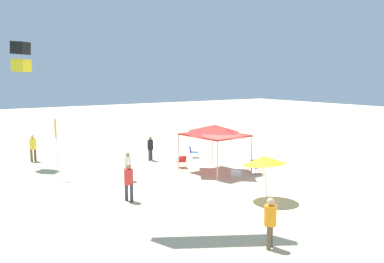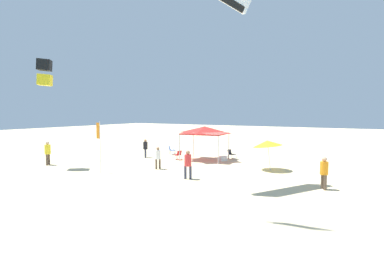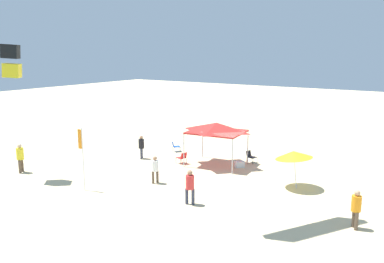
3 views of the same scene
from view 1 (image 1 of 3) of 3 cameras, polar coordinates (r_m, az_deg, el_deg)
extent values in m
cube|color=beige|center=(25.42, 3.95, -5.97)|extent=(120.00, 120.00, 0.10)
cylinder|color=#B7B7BC|center=(25.63, 8.13, -3.20)|extent=(0.07, 0.07, 2.27)
cylinder|color=#B7B7BC|center=(28.00, 2.77, -2.21)|extent=(0.07, 0.07, 2.27)
cylinder|color=#B7B7BC|center=(23.57, 3.49, -4.10)|extent=(0.07, 0.07, 2.27)
cylinder|color=#B7B7BC|center=(26.13, -1.84, -2.92)|extent=(0.07, 0.07, 2.27)
cube|color=red|center=(25.59, 3.12, -0.47)|extent=(3.86, 3.33, 0.10)
pyramid|color=red|center=(25.54, 3.12, 0.29)|extent=(3.78, 3.26, 0.58)
cylinder|color=silver|center=(20.24, 10.01, -6.37)|extent=(0.30, 0.07, 2.14)
cone|color=yellow|center=(20.12, 9.80, -3.87)|extent=(2.13, 2.10, 0.68)
cylinder|color=black|center=(27.52, -1.12, -4.36)|extent=(0.02, 0.02, 0.40)
cylinder|color=black|center=(27.37, -2.16, -4.43)|extent=(0.02, 0.02, 0.40)
cylinder|color=black|center=(27.03, -0.78, -4.58)|extent=(0.02, 0.02, 0.40)
cylinder|color=black|center=(26.88, -1.83, -4.65)|extent=(0.02, 0.02, 0.40)
cube|color=red|center=(27.16, -1.47, -4.09)|extent=(0.64, 0.64, 0.03)
cube|color=red|center=(26.84, -1.29, -3.77)|extent=(0.26, 0.51, 0.41)
cylinder|color=black|center=(30.11, 0.73, -3.31)|extent=(0.02, 0.02, 0.40)
cylinder|color=black|center=(30.61, 0.84, -3.13)|extent=(0.02, 0.02, 0.40)
cylinder|color=black|center=(30.17, -0.26, -3.29)|extent=(0.02, 0.02, 0.40)
cylinder|color=black|center=(30.68, -0.12, -3.11)|extent=(0.02, 0.02, 0.40)
cube|color=blue|center=(30.35, 0.30, -2.84)|extent=(0.73, 0.73, 0.03)
cube|color=blue|center=(30.35, -0.24, -2.44)|extent=(0.45, 0.43, 0.41)
cylinder|color=black|center=(25.44, 8.64, -5.45)|extent=(0.02, 0.02, 0.40)
cylinder|color=black|center=(25.72, 9.62, -5.32)|extent=(0.02, 0.02, 0.40)
cylinder|color=black|center=(25.87, 8.02, -5.21)|extent=(0.02, 0.02, 0.40)
cylinder|color=black|center=(26.15, 8.99, -5.10)|extent=(0.02, 0.02, 0.40)
cube|color=black|center=(25.75, 8.83, -4.84)|extent=(0.60, 0.60, 0.03)
cube|color=black|center=(25.94, 8.49, -4.26)|extent=(0.22, 0.51, 0.41)
cube|color=white|center=(25.02, 6.03, -5.67)|extent=(0.70, 0.71, 0.36)
cube|color=white|center=(24.98, 6.04, -5.22)|extent=(0.72, 0.74, 0.04)
cylinder|color=silver|center=(25.00, -17.93, -2.25)|extent=(0.06, 0.06, 3.58)
cube|color=orange|center=(25.00, -18.15, 0.39)|extent=(0.30, 0.02, 1.10)
cylinder|color=brown|center=(30.89, -21.04, -3.11)|extent=(0.17, 0.17, 0.87)
cylinder|color=brown|center=(31.12, -20.60, -3.01)|extent=(0.17, 0.17, 0.87)
cylinder|color=yellow|center=(30.87, -20.89, -1.58)|extent=(0.45, 0.45, 0.75)
sphere|color=beige|center=(30.79, -20.93, -0.63)|extent=(0.28, 0.28, 0.28)
cylinder|color=#33384C|center=(20.33, -8.94, -8.18)|extent=(0.16, 0.16, 0.83)
cylinder|color=#33384C|center=(20.12, -8.24, -8.33)|extent=(0.16, 0.16, 0.83)
cylinder|color=red|center=(20.03, -8.63, -6.13)|extent=(0.43, 0.43, 0.72)
sphere|color=#A87A56|center=(19.92, -8.66, -4.75)|extent=(0.27, 0.27, 0.27)
cylinder|color=brown|center=(14.96, 10.42, -14.14)|extent=(0.16, 0.16, 0.82)
cylinder|color=brown|center=(15.25, 10.67, -13.71)|extent=(0.16, 0.16, 0.82)
cylinder|color=orange|center=(14.85, 10.62, -11.18)|extent=(0.43, 0.43, 0.71)
sphere|color=tan|center=(14.70, 10.67, -9.38)|extent=(0.27, 0.27, 0.27)
cylinder|color=#33384C|center=(29.36, -5.83, -3.26)|extent=(0.15, 0.15, 0.78)
cylinder|color=#33384C|center=(29.63, -5.55, -3.16)|extent=(0.15, 0.15, 0.78)
cylinder|color=black|center=(29.37, -5.71, -1.81)|extent=(0.41, 0.41, 0.68)
sphere|color=#A87A56|center=(29.30, -5.72, -0.92)|extent=(0.25, 0.25, 0.25)
cylinder|color=brown|center=(24.06, -9.07, -5.79)|extent=(0.15, 0.15, 0.75)
cylinder|color=brown|center=(24.08, -8.38, -5.77)|extent=(0.15, 0.15, 0.75)
cylinder|color=white|center=(23.92, -8.76, -4.15)|extent=(0.39, 0.39, 0.65)
sphere|color=#A87A56|center=(23.83, -8.78, -3.10)|extent=(0.24, 0.24, 0.24)
cube|color=black|center=(29.45, -22.36, 10.49)|extent=(1.31, 1.31, 0.86)
cube|color=yellow|center=(29.40, -22.25, 8.35)|extent=(1.31, 1.31, 0.86)
camera|label=2|loc=(11.04, -76.32, -6.98)|focal=27.89mm
camera|label=3|loc=(10.53, -86.33, 10.63)|focal=38.16mm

